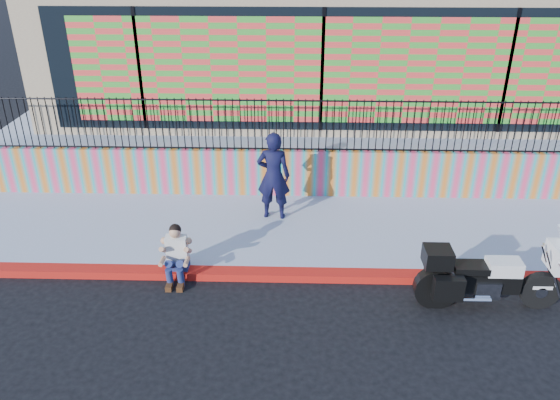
{
  "coord_description": "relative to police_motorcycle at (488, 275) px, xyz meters",
  "views": [
    {
      "loc": [
        -0.6,
        -8.35,
        5.78
      ],
      "look_at": [
        -0.88,
        1.2,
        1.01
      ],
      "focal_mm": 35.0,
      "sensor_mm": 36.0,
      "label": 1
    }
  ],
  "objects": [
    {
      "name": "elevated_platform",
      "position": [
        -2.63,
        9.07,
        -0.0
      ],
      "size": [
        16.0,
        10.0,
        1.25
      ],
      "primitive_type": "cube",
      "color": "#969FB4",
      "rests_on": "ground"
    },
    {
      "name": "storefront_building",
      "position": [
        -2.63,
        8.86,
        2.62
      ],
      "size": [
        14.0,
        8.06,
        4.0
      ],
      "color": "tan",
      "rests_on": "elevated_platform"
    },
    {
      "name": "police_officer",
      "position": [
        -3.67,
        2.85,
        0.49
      ],
      "size": [
        0.74,
        0.52,
        1.93
      ],
      "primitive_type": "imported",
      "rotation": [
        0.0,
        0.0,
        3.06
      ],
      "color": "black",
      "rests_on": "sidewalk"
    },
    {
      "name": "mural_wall",
      "position": [
        -2.63,
        3.97,
        0.07
      ],
      "size": [
        16.0,
        0.2,
        1.1
      ],
      "primitive_type": "cube",
      "color": "#E73C67",
      "rests_on": "sidewalk"
    },
    {
      "name": "red_curb",
      "position": [
        -2.63,
        0.72,
        -0.55
      ],
      "size": [
        16.0,
        0.3,
        0.15
      ],
      "primitive_type": "cube",
      "color": "#BA0D12",
      "rests_on": "ground"
    },
    {
      "name": "police_motorcycle",
      "position": [
        0.0,
        0.0,
        0.0
      ],
      "size": [
        2.41,
        0.8,
        1.5
      ],
      "color": "black",
      "rests_on": "ground"
    },
    {
      "name": "metal_fence",
      "position": [
        -2.63,
        3.97,
        1.22
      ],
      "size": [
        15.8,
        0.04,
        1.2
      ],
      "primitive_type": null,
      "color": "black",
      "rests_on": "mural_wall"
    },
    {
      "name": "sidewalk",
      "position": [
        -2.63,
        2.37,
        -0.55
      ],
      "size": [
        16.0,
        3.0,
        0.15
      ],
      "primitive_type": "cube",
      "color": "#969FB4",
      "rests_on": "ground"
    },
    {
      "name": "seated_man",
      "position": [
        -5.34,
        0.6,
        -0.18
      ],
      "size": [
        0.54,
        0.71,
        1.06
      ],
      "color": "navy",
      "rests_on": "ground"
    },
    {
      "name": "ground",
      "position": [
        -2.63,
        0.72,
        -0.63
      ],
      "size": [
        90.0,
        90.0,
        0.0
      ],
      "primitive_type": "plane",
      "color": "black",
      "rests_on": "ground"
    }
  ]
}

